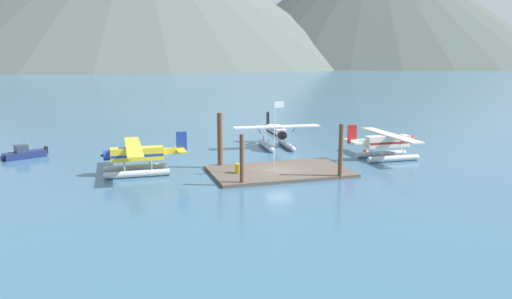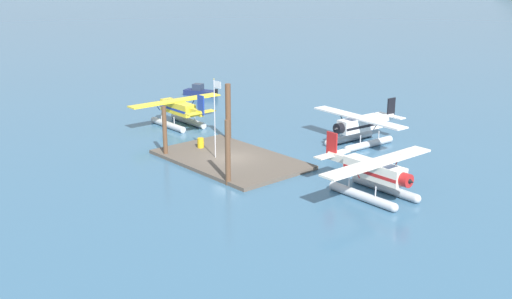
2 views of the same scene
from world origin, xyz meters
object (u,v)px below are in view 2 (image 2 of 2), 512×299
fuel_drum (201,143)px  boat_navy_open_west (199,92)px  seaplane_cream_stbd_fwd (375,175)px  seaplane_yellow_port_fwd (178,111)px  flagpole (215,110)px  mooring_buoy (385,180)px  seaplane_white_bow_right (360,128)px

fuel_drum → boat_navy_open_west: boat_navy_open_west is taller
fuel_drum → seaplane_cream_stbd_fwd: bearing=8.6°
boat_navy_open_west → seaplane_yellow_port_fwd: bearing=-44.1°
flagpole → mooring_buoy: bearing=25.4°
flagpole → seaplane_yellow_port_fwd: bearing=160.2°
seaplane_yellow_port_fwd → seaplane_cream_stbd_fwd: bearing=-2.1°
fuel_drum → seaplane_yellow_port_fwd: bearing=157.9°
flagpole → seaplane_cream_stbd_fwd: 14.55m
fuel_drum → mooring_buoy: fuel_drum is taller
fuel_drum → seaplane_cream_stbd_fwd: 17.37m
seaplane_cream_stbd_fwd → flagpole: bearing=-166.2°
flagpole → seaplane_yellow_port_fwd: size_ratio=0.64×
fuel_drum → seaplane_cream_stbd_fwd: seaplane_cream_stbd_fwd is taller
seaplane_white_bow_right → boat_navy_open_west: 28.18m
seaplane_cream_stbd_fwd → mooring_buoy: bearing=111.4°
seaplane_white_bow_right → seaplane_yellow_port_fwd: same height
seaplane_yellow_port_fwd → seaplane_cream_stbd_fwd: (25.97, -0.97, 0.00)m
flagpole → seaplane_white_bow_right: 14.11m
flagpole → seaplane_yellow_port_fwd: 13.18m
fuel_drum → mooring_buoy: (16.09, 5.30, -0.42)m
seaplane_white_bow_right → seaplane_cream_stbd_fwd: 13.28m
seaplane_white_bow_right → boat_navy_open_west: (-28.07, 2.30, -1.09)m
mooring_buoy → boat_navy_open_west: (-36.18, 9.21, 0.17)m
fuel_drum → flagpole: bearing=-13.6°
flagpole → fuel_drum: 5.01m
fuel_drum → seaplane_white_bow_right: size_ratio=0.08×
mooring_buoy → boat_navy_open_west: size_ratio=0.14×
flagpole → fuel_drum: flagpole is taller
mooring_buoy → boat_navy_open_west: bearing=165.7°
seaplane_white_bow_right → seaplane_yellow_port_fwd: size_ratio=1.00×
seaplane_yellow_port_fwd → boat_navy_open_west: seaplane_yellow_port_fwd is taller
seaplane_white_bow_right → seaplane_cream_stbd_fwd: bearing=-46.3°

